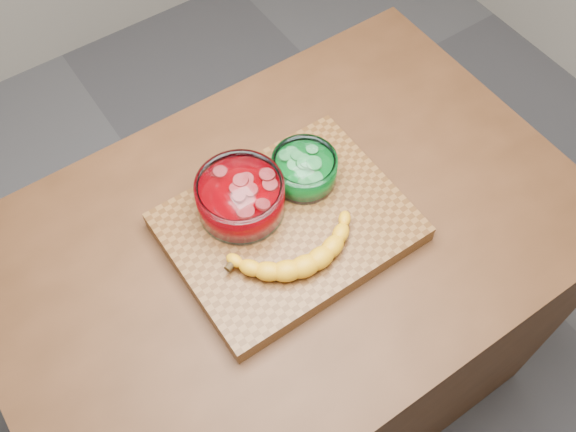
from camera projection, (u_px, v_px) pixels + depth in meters
ground at (288, 378)px, 2.03m from camera, size 3.50×3.50×0.00m
counter at (288, 322)px, 1.65m from camera, size 1.20×0.80×0.90m
cutting_board at (288, 227)px, 1.25m from camera, size 0.45×0.35×0.04m
bowl_red at (241, 197)px, 1.22m from camera, size 0.17×0.17×0.08m
bowl_green at (304, 169)px, 1.27m from camera, size 0.13×0.13×0.06m
banana at (297, 247)px, 1.19m from camera, size 0.28×0.15×0.04m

